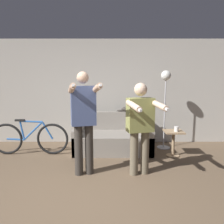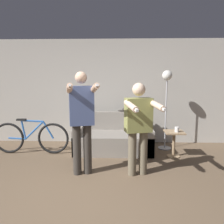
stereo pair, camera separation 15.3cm
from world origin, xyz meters
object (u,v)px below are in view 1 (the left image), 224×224
Objects in this scene: cat at (129,109)px; floor_lamp at (165,89)px; person_left at (83,117)px; side_table at (173,138)px; person_right at (140,123)px; couch at (112,139)px; bicycle at (29,138)px; cup at (176,129)px.

floor_lamp is (0.81, -0.17, 0.49)m from cat.
side_table is (1.77, 0.91, -0.62)m from person_left.
cat is at bearing 78.06° from person_right.
side_table is at bearing -16.03° from couch.
person_left is at bearing 166.05° from person_right.
couch is at bearing 163.97° from side_table.
person_left reaches higher than bicycle.
person_left reaches higher than cup.
couch is 1.67m from floor_lamp.
floor_lamp reaches higher than side_table.
person_right reaches higher than cat.
person_left is 1.04× the size of bicycle.
cup is (0.86, 0.86, -0.30)m from person_right.
bicycle is at bearing -164.43° from cat.
couch is at bearing 95.54° from person_right.
person_right is at bearing -24.33° from bicycle.
person_right is (0.95, -0.00, -0.10)m from person_left.
side_table is at bearing 13.08° from person_left.
floor_lamp reaches higher than bicycle.
floor_lamp reaches higher than person_left.
cup is 0.06× the size of bicycle.
cup is (1.81, 0.86, -0.41)m from person_left.
cup is at bearing -53.83° from side_table.
side_table is at bearing -39.15° from cat.
person_right is 2.87× the size of side_table.
floor_lamp is 1.16m from side_table.
floor_lamp is at bearing 26.42° from person_left.
cat is (-0.06, 1.63, 0.01)m from person_right.
person_left reaches higher than couch.
person_right is 1.34m from side_table.
bicycle is at bearing -171.67° from floor_lamp.
floor_lamp is (1.21, 0.18, 1.14)m from couch.
cat reaches higher than couch.
person_right reaches higher than bicycle.
cup is (0.92, -0.77, -0.31)m from cat.
person_left is 2.05m from cup.
person_right is 2.53m from bicycle.
person_right reaches higher than couch.
floor_lamp is at bearing 8.36° from couch.
cat reaches higher than bicycle.
person_right is at bearing -117.28° from floor_lamp.
cup is (1.32, -0.42, 0.33)m from couch.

